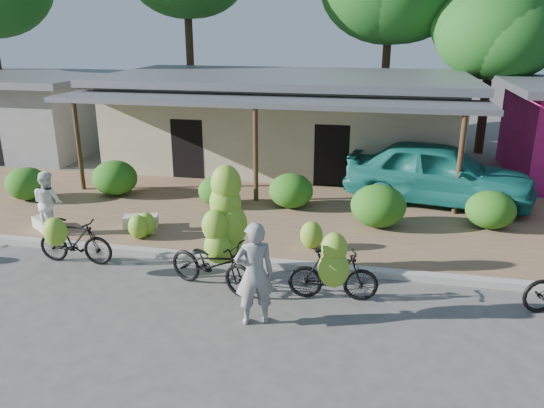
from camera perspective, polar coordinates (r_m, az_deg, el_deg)
The scene contains 23 objects.
ground at distance 10.36m, azimuth -9.68°, elevation -10.66°, with size 100.00×100.00×0.00m, color #4D4B48.
sidewalk at distance 14.67m, azimuth -2.71°, elevation -1.13°, with size 60.00×6.00×0.12m, color #946F4F.
curb at distance 12.00m, azimuth -6.27°, elevation -5.83°, with size 60.00×0.25×0.15m, color #A8A399.
shop_main at distance 19.87m, azimuth 1.50°, elevation 9.11°, with size 13.00×8.50×3.35m.
shop_grey at distance 24.41m, azimuth -25.14°, elevation 8.92°, with size 7.00×6.00×3.15m.
tree_near_right at distance 23.29m, azimuth 22.21°, elevation 16.88°, with size 4.58×4.41×6.52m.
hedge_0 at distance 17.19m, azimuth -24.87°, elevation 2.00°, with size 1.24×1.12×0.97m, color #255513.
hedge_1 at distance 16.71m, azimuth -16.54°, elevation 2.71°, with size 1.36×1.22×1.06m, color #255513.
hedge_2 at distance 15.14m, azimuth -5.85°, elevation 1.40°, with size 1.12×1.01×0.87m, color #255513.
hedge_3 at distance 14.92m, azimuth 2.05°, elevation 1.44°, with size 1.25×1.13×0.98m, color #255513.
hedge_4 at distance 13.74m, azimuth 11.37°, elevation -0.20°, with size 1.40×1.26×1.09m, color #255513.
hedge_5 at distance 14.48m, azimuth 22.45°, elevation -0.58°, with size 1.24×1.11×0.96m, color #255513.
bike_left at distance 12.37m, azimuth -20.66°, elevation -3.64°, with size 1.75×1.12×1.31m.
bike_center at distance 10.68m, azimuth -5.72°, elevation -4.02°, with size 2.13×1.49×2.44m.
bike_right at distance 10.04m, azimuth 6.60°, elevation -7.23°, with size 1.76×1.20×1.62m.
loose_banana_a at distance 13.17m, azimuth -14.21°, elevation -2.40°, with size 0.48×0.41×0.60m, color #7FC731.
loose_banana_b at distance 13.31m, azimuth -13.39°, elevation -2.12°, with size 0.48×0.40×0.59m, color #7FC731.
loose_banana_c at distance 12.24m, azimuth 4.26°, elevation -3.34°, with size 0.53×0.45×0.66m, color #7FC731.
sack_near at distance 13.95m, azimuth -13.92°, elevation -1.83°, with size 0.85×0.40×0.30m, color silver.
sack_far at distance 14.60m, azimuth -23.22°, elevation -1.96°, with size 0.75×0.38×0.28m, color silver.
vendor at distance 9.24m, azimuth -1.90°, elevation -7.51°, with size 0.69×0.46×1.90m, color gray.
bystander at distance 14.12m, azimuth -22.94°, elevation 0.18°, with size 0.76×0.59×1.57m, color white.
teal_van at distance 15.96m, azimuth 17.45°, elevation 3.24°, with size 2.11×5.24×1.79m, color #1A766B.
Camera 1 is at (3.48, -8.35, 5.03)m, focal length 35.00 mm.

